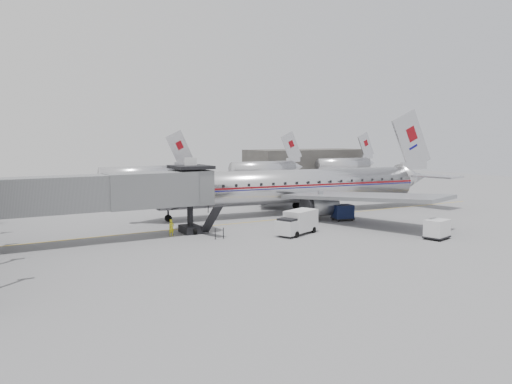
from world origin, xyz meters
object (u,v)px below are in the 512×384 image
airliner (298,186)px  ramp_worker (171,228)px  baggage_cart_white (437,229)px  service_van (297,222)px  baggage_cart_navy (343,212)px

airliner → ramp_worker: (-18.14, -5.91, -2.41)m
baggage_cart_white → ramp_worker: size_ratio=1.64×
service_van → baggage_cart_navy: bearing=2.3°
airliner → baggage_cart_navy: bearing=-74.8°
ramp_worker → service_van: bearing=-40.8°
baggage_cart_navy → ramp_worker: bearing=-170.6°
ramp_worker → airliner: bearing=3.0°
airliner → service_van: 13.52m
baggage_cart_white → baggage_cart_navy: bearing=78.9°
service_van → baggage_cart_white: bearing=-62.3°
ramp_worker → baggage_cart_navy: bearing=-18.1°
baggage_cart_navy → baggage_cart_white: (0.72, -12.00, 0.02)m
baggage_cart_navy → baggage_cart_white: size_ratio=0.96×
service_van → ramp_worker: service_van is taller
baggage_cart_white → ramp_worker: (-19.95, 13.00, -0.14)m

